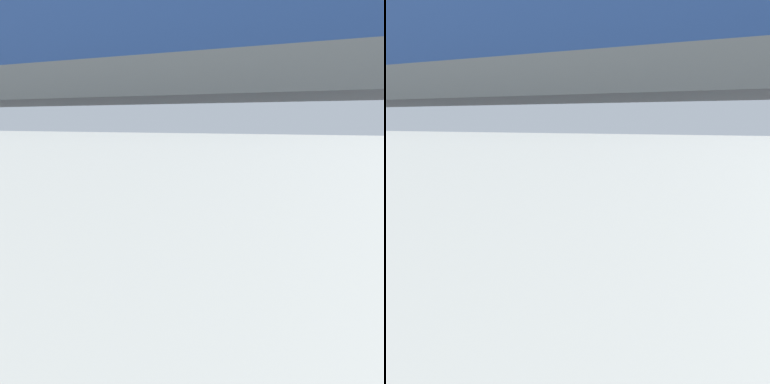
% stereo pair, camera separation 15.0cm
% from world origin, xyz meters
% --- Properties ---
extents(ground, '(80.00, 80.00, 0.00)m').
position_xyz_m(ground, '(0.00, 0.00, 0.00)').
color(ground, '#424247').
extents(city_bus, '(11.54, 2.85, 3.15)m').
position_xyz_m(city_bus, '(-0.46, 0.57, 1.88)').
color(city_bus, '#0C8493').
rests_on(city_bus, ground).
extents(pedestrian, '(0.38, 0.38, 1.79)m').
position_xyz_m(pedestrian, '(7.48, 0.48, 0.89)').
color(pedestrian, '#2D2D38').
rests_on(pedestrian, ground).
extents(traffic_sign, '(0.08, 0.60, 2.80)m').
position_xyz_m(traffic_sign, '(7.50, -3.16, 1.89)').
color(traffic_sign, slate).
rests_on(traffic_sign, ground).
extents(lane_dash_leftmost, '(2.00, 0.20, 0.01)m').
position_xyz_m(lane_dash_leftmost, '(-6.00, -2.19, 0.00)').
color(lane_dash_leftmost, silver).
rests_on(lane_dash_leftmost, ground).
extents(lane_dash_left, '(2.00, 0.20, 0.01)m').
position_xyz_m(lane_dash_left, '(-2.00, -2.19, 0.00)').
color(lane_dash_left, silver).
rests_on(lane_dash_left, ground).
extents(lane_dash_centre, '(2.00, 0.20, 0.01)m').
position_xyz_m(lane_dash_centre, '(2.00, -2.19, 0.00)').
color(lane_dash_centre, silver).
rests_on(lane_dash_centre, ground).
extents(lane_dash_right, '(2.00, 0.20, 0.01)m').
position_xyz_m(lane_dash_right, '(6.00, -2.19, 0.00)').
color(lane_dash_right, silver).
rests_on(lane_dash_right, ground).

